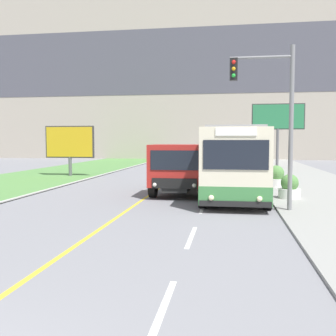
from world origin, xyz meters
TOP-DOWN VIEW (x-y plane):
  - apartment_block_background at (0.00, 55.10)m, footprint 80.00×8.04m
  - city_bus at (3.96, 13.87)m, footprint 2.72×5.37m
  - dump_truck at (1.43, 15.98)m, footprint 2.54×6.39m
  - traffic_light_mast at (5.28, 12.02)m, footprint 2.28×0.32m
  - billboard_large at (7.87, 32.61)m, footprint 4.46×0.24m
  - billboard_small at (-7.72, 24.46)m, footprint 3.64×0.24m
  - planter_round_near at (6.35, 14.99)m, footprint 0.95×0.95m
  - planter_round_second at (6.29, 19.45)m, footprint 1.09×1.09m

SIDE VIEW (x-z plane):
  - planter_round_near at x=6.35m, z-range 0.01..1.07m
  - planter_round_second at x=6.29m, z-range 0.00..1.16m
  - dump_truck at x=1.43m, z-range 0.03..2.44m
  - city_bus at x=3.96m, z-range 0.02..3.18m
  - billboard_small at x=-7.72m, z-range 0.59..4.24m
  - traffic_light_mast at x=5.28m, z-range 0.81..6.79m
  - billboard_large at x=7.87m, z-range 1.52..7.29m
  - apartment_block_background at x=0.00m, z-range 0.00..25.43m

